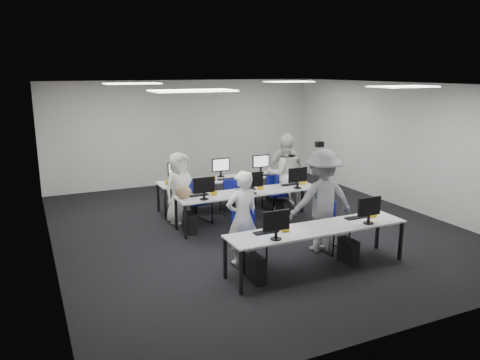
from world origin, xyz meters
name	(u,v)px	position (x,y,z in m)	size (l,w,h in m)	color
room	(254,158)	(0.00, 0.00, 1.50)	(9.00, 9.02, 3.00)	black
ceiling_panels	(254,85)	(0.00, 0.00, 2.98)	(5.20, 4.60, 0.02)	white
desk_front	(318,230)	(0.00, -2.40, 0.68)	(3.20, 0.70, 0.73)	silver
desk_mid	(249,194)	(0.00, 0.20, 0.68)	(3.20, 0.70, 0.73)	silver
desk_back	(224,180)	(0.00, 1.60, 0.68)	(3.20, 0.70, 0.73)	silver
equipment_front	(308,251)	(-0.19, -2.42, 0.36)	(2.51, 0.41, 1.19)	#0B259A
equipment_mid	(241,209)	(-0.19, 0.18, 0.36)	(2.91, 0.41, 1.19)	white
equipment_back	(231,192)	(0.19, 1.62, 0.36)	(2.91, 0.41, 1.19)	white
chair_0	(249,250)	(-1.01, -1.84, 0.30)	(0.48, 0.52, 0.95)	navy
chair_1	(333,236)	(0.73, -1.84, 0.28)	(0.48, 0.52, 0.88)	navy
chair_2	(198,209)	(-0.98, 0.76, 0.30)	(0.57, 0.60, 0.95)	navy
chair_3	(243,204)	(0.15, 0.81, 0.26)	(0.47, 0.50, 0.83)	navy
chair_4	(277,201)	(0.99, 0.74, 0.27)	(0.44, 0.48, 0.85)	navy
chair_5	(183,209)	(-1.23, 1.03, 0.27)	(0.43, 0.47, 0.87)	navy
chair_6	(230,202)	(-0.05, 1.10, 0.27)	(0.49, 0.52, 0.85)	navy
chair_7	(275,197)	(1.09, 0.99, 0.29)	(0.57, 0.60, 0.93)	navy
handbag	(184,192)	(-1.45, 0.27, 0.86)	(0.32, 0.21, 0.27)	#9F7452
student_0	(242,218)	(-1.05, -1.67, 0.82)	(0.60, 0.39, 1.65)	silver
student_1	(284,174)	(1.22, 0.82, 0.89)	(0.86, 0.67, 1.77)	silver
student_2	(180,188)	(-1.32, 0.94, 0.78)	(0.76, 0.50, 1.56)	silver
student_3	(285,170)	(1.38, 1.04, 0.91)	(1.06, 0.44, 1.81)	silver
photographer	(322,201)	(0.55, -1.70, 0.95)	(1.23, 0.71, 1.90)	slate
dslr_camera	(319,144)	(0.57, -1.52, 1.96)	(0.14, 0.18, 0.10)	black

